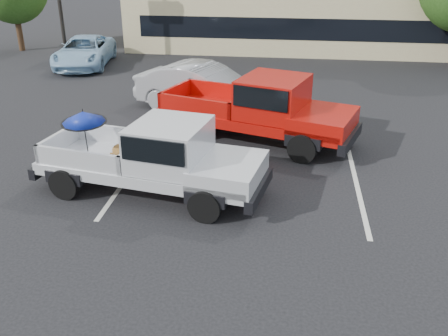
{
  "coord_description": "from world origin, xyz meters",
  "views": [
    {
      "loc": [
        1.14,
        -9.68,
        5.78
      ],
      "look_at": [
        -0.16,
        -0.06,
        1.3
      ],
      "focal_mm": 40.0,
      "sensor_mm": 36.0,
      "label": 1
    }
  ],
  "objects_px": {
    "silver_pickup": "(161,155)",
    "blue_suv": "(84,52)",
    "red_pickup": "(267,107)",
    "silver_sedan": "(204,88)"
  },
  "relations": [
    {
      "from": "red_pickup",
      "to": "blue_suv",
      "type": "relative_size",
      "value": 1.3
    },
    {
      "from": "red_pickup",
      "to": "blue_suv",
      "type": "bearing_deg",
      "value": 154.67
    },
    {
      "from": "silver_pickup",
      "to": "silver_sedan",
      "type": "bearing_deg",
      "value": 100.85
    },
    {
      "from": "silver_pickup",
      "to": "blue_suv",
      "type": "bearing_deg",
      "value": 129.09
    },
    {
      "from": "red_pickup",
      "to": "blue_suv",
      "type": "distance_m",
      "value": 13.07
    },
    {
      "from": "silver_pickup",
      "to": "blue_suv",
      "type": "distance_m",
      "value": 14.7
    },
    {
      "from": "silver_pickup",
      "to": "red_pickup",
      "type": "relative_size",
      "value": 0.9
    },
    {
      "from": "red_pickup",
      "to": "silver_sedan",
      "type": "height_order",
      "value": "red_pickup"
    },
    {
      "from": "red_pickup",
      "to": "blue_suv",
      "type": "xyz_separation_m",
      "value": [
        -9.47,
        9.0,
        -0.42
      ]
    },
    {
      "from": "red_pickup",
      "to": "silver_sedan",
      "type": "bearing_deg",
      "value": 148.77
    }
  ]
}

